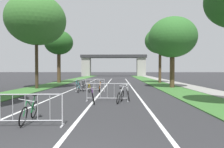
# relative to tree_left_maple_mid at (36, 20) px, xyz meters

# --- Properties ---
(grass_verge_left) EXTENTS (2.77, 62.94, 0.05)m
(grass_verge_left) POSITION_rel_tree_left_maple_mid_xyz_m (-0.17, 10.64, -6.52)
(grass_verge_left) COLOR #386B2D
(grass_verge_left) RESTS_ON ground
(grass_verge_right) EXTENTS (2.77, 62.94, 0.05)m
(grass_verge_right) POSITION_rel_tree_left_maple_mid_xyz_m (12.90, 10.64, -6.52)
(grass_verge_right) COLOR #386B2D
(grass_verge_right) RESTS_ON ground
(sidewalk_path_right) EXTENTS (2.10, 62.94, 0.08)m
(sidewalk_path_right) POSITION_rel_tree_left_maple_mid_xyz_m (15.34, 10.64, -6.50)
(sidewalk_path_right) COLOR gray
(sidewalk_path_right) RESTS_ON ground
(lane_stripe_center) EXTENTS (0.14, 36.41, 0.01)m
(lane_stripe_center) POSITION_rel_tree_left_maple_mid_xyz_m (6.37, 3.09, -6.54)
(lane_stripe_center) COLOR silver
(lane_stripe_center) RESTS_ON ground
(lane_stripe_right_lane) EXTENTS (0.14, 36.41, 0.01)m
(lane_stripe_right_lane) POSITION_rel_tree_left_maple_mid_xyz_m (9.20, 3.09, -6.54)
(lane_stripe_right_lane) COLOR silver
(lane_stripe_right_lane) RESTS_ON ground
(lane_stripe_left_lane) EXTENTS (0.14, 36.41, 0.01)m
(lane_stripe_left_lane) POSITION_rel_tree_left_maple_mid_xyz_m (3.53, 3.09, -6.54)
(lane_stripe_left_lane) COLOR silver
(lane_stripe_left_lane) RESTS_ON ground
(overpass_bridge) EXTENTS (18.58, 3.22, 6.07)m
(overpass_bridge) POSITION_rel_tree_left_maple_mid_xyz_m (6.37, 36.90, -2.56)
(overpass_bridge) COLOR #2D2D30
(overpass_bridge) RESTS_ON ground
(tree_left_maple_mid) EXTENTS (5.57, 5.57, 8.92)m
(tree_left_maple_mid) POSITION_rel_tree_left_maple_mid_xyz_m (0.00, 0.00, 0.00)
(tree_left_maple_mid) COLOR #3D2D1E
(tree_left_maple_mid) RESTS_ON ground
(tree_left_cypress_far) EXTENTS (3.93, 3.93, 7.29)m
(tree_left_cypress_far) POSITION_rel_tree_left_maple_mid_xyz_m (-0.49, 8.39, -0.99)
(tree_left_cypress_far) COLOR #4C3823
(tree_left_cypress_far) RESTS_ON ground
(tree_right_pine_far) EXTENTS (4.76, 4.76, 7.12)m
(tree_right_pine_far) POSITION_rel_tree_left_maple_mid_xyz_m (13.22, 1.48, -1.47)
(tree_right_pine_far) COLOR #4C3823
(tree_right_pine_far) RESTS_ON ground
(tree_right_oak_near) EXTENTS (4.17, 4.17, 7.58)m
(tree_right_oak_near) POSITION_rel_tree_left_maple_mid_xyz_m (13.50, 8.52, -0.76)
(tree_right_oak_near) COLOR #4C3823
(tree_right_oak_near) RESTS_ON ground
(crowd_barrier_nearest) EXTENTS (2.46, 0.58, 1.05)m
(crowd_barrier_nearest) POSITION_rel_tree_left_maple_mid_xyz_m (4.82, -12.05, -6.02)
(crowd_barrier_nearest) COLOR #ADADB2
(crowd_barrier_nearest) RESTS_ON ground
(crowd_barrier_second) EXTENTS (2.44, 0.44, 1.05)m
(crowd_barrier_second) POSITION_rel_tree_left_maple_mid_xyz_m (7.17, -7.01, -6.02)
(crowd_barrier_second) COLOR #ADADB2
(crowd_barrier_second) RESTS_ON ground
(crowd_barrier_third) EXTENTS (2.45, 0.47, 1.05)m
(crowd_barrier_third) POSITION_rel_tree_left_maple_mid_xyz_m (5.43, -1.96, -6.02)
(crowd_barrier_third) COLOR #ADADB2
(crowd_barrier_third) RESTS_ON ground
(bicycle_white_0) EXTENTS (0.54, 1.69, 0.95)m
(bicycle_white_0) POSITION_rel_tree_left_maple_mid_xyz_m (8.39, -6.47, -6.18)
(bicycle_white_0) COLOR black
(bicycle_white_0) RESTS_ON ground
(bicycle_green_1) EXTENTS (0.57, 1.73, 0.94)m
(bicycle_green_1) POSITION_rel_tree_left_maple_mid_xyz_m (4.72, -11.53, -6.18)
(bicycle_green_1) COLOR black
(bicycle_green_1) RESTS_ON ground
(bicycle_black_2) EXTENTS (0.52, 1.73, 0.91)m
(bicycle_black_2) POSITION_rel_tree_left_maple_mid_xyz_m (4.82, -1.47, -6.18)
(bicycle_black_2) COLOR black
(bicycle_black_2) RESTS_ON ground
(bicycle_yellow_3) EXTENTS (0.49, 1.59, 0.85)m
(bicycle_yellow_3) POSITION_rel_tree_left_maple_mid_xyz_m (5.45, -2.35, -6.19)
(bicycle_yellow_3) COLOR black
(bicycle_yellow_3) RESTS_ON ground
(bicycle_purple_4) EXTENTS (0.50, 1.71, 0.92)m
(bicycle_purple_4) POSITION_rel_tree_left_maple_mid_xyz_m (6.41, -7.57, -6.19)
(bicycle_purple_4) COLOR black
(bicycle_purple_4) RESTS_ON ground
(bicycle_silver_5) EXTENTS (0.67, 1.61, 0.92)m
(bicycle_silver_5) POSITION_rel_tree_left_maple_mid_xyz_m (7.93, -7.43, -6.18)
(bicycle_silver_5) COLOR black
(bicycle_silver_5) RESTS_ON ground
(bicycle_orange_6) EXTENTS (0.54, 1.66, 0.91)m
(bicycle_orange_6) POSITION_rel_tree_left_maple_mid_xyz_m (6.28, -2.46, -6.18)
(bicycle_orange_6) COLOR black
(bicycle_orange_6) RESTS_ON ground
(bicycle_teal_7) EXTENTS (0.51, 1.78, 1.03)m
(bicycle_teal_7) POSITION_rel_tree_left_maple_mid_xyz_m (4.54, -2.43, -6.15)
(bicycle_teal_7) COLOR black
(bicycle_teal_7) RESTS_ON ground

